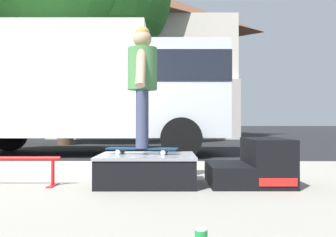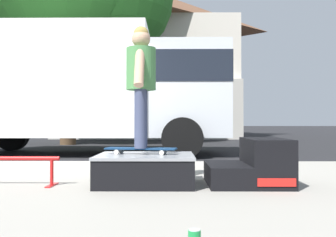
% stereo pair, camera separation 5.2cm
% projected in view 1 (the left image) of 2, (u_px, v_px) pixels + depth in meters
% --- Properties ---
extents(ground_plane, '(140.00, 140.00, 0.00)m').
position_uv_depth(ground_plane, '(81.00, 165.00, 6.80)').
color(ground_plane, black).
extents(sidewalk_slab, '(50.00, 5.00, 0.12)m').
position_uv_depth(sidewalk_slab, '(12.00, 193.00, 3.80)').
color(sidewalk_slab, gray).
rests_on(sidewalk_slab, ground).
extents(skate_box, '(1.04, 0.84, 0.32)m').
position_uv_depth(skate_box, '(147.00, 168.00, 3.95)').
color(skate_box, black).
rests_on(skate_box, sidewalk_slab).
extents(kicker_ramp, '(0.85, 0.81, 0.50)m').
position_uv_depth(kicker_ramp, '(255.00, 165.00, 3.95)').
color(kicker_ramp, black).
rests_on(kicker_ramp, sidewalk_slab).
extents(skateboard, '(0.80, 0.32, 0.07)m').
position_uv_depth(skateboard, '(142.00, 149.00, 4.01)').
color(skateboard, navy).
rests_on(skateboard, skate_box).
extents(skater_kid, '(0.33, 0.69, 1.34)m').
position_uv_depth(skater_kid, '(142.00, 76.00, 4.02)').
color(skater_kid, '#3F4766').
rests_on(skater_kid, skateboard).
extents(box_truck, '(6.91, 2.63, 3.05)m').
position_uv_depth(box_truck, '(86.00, 86.00, 9.02)').
color(box_truck, white).
rests_on(box_truck, ground).
extents(house_behind, '(9.54, 8.23, 8.40)m').
position_uv_depth(house_behind, '(148.00, 62.00, 20.96)').
color(house_behind, beige).
rests_on(house_behind, ground).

